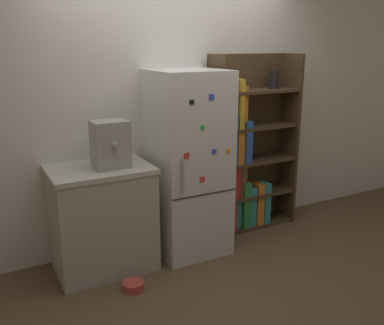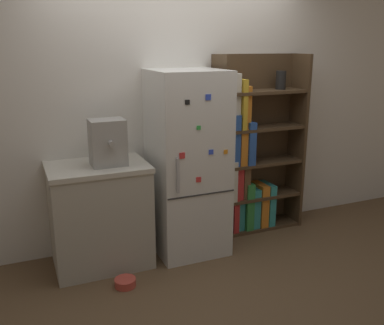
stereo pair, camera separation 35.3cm
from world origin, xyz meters
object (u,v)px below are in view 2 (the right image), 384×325
(refrigerator, at_px, (188,163))
(pet_bowl, at_px, (125,282))
(espresso_machine, at_px, (108,142))
(bookshelf, at_px, (247,159))

(refrigerator, xyz_separation_m, pet_bowl, (-0.72, -0.44, -0.80))
(refrigerator, bearing_deg, espresso_machine, -178.26)
(espresso_machine, xyz_separation_m, pet_bowl, (-0.00, -0.41, -1.06))
(bookshelf, xyz_separation_m, espresso_machine, (-1.44, -0.20, 0.34))
(refrigerator, relative_size, bookshelf, 0.93)
(refrigerator, xyz_separation_m, espresso_machine, (-0.72, -0.02, 0.26))
(refrigerator, relative_size, pet_bowl, 9.58)
(bookshelf, distance_m, espresso_machine, 1.50)
(bookshelf, height_order, pet_bowl, bookshelf)
(refrigerator, height_order, bookshelf, bookshelf)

